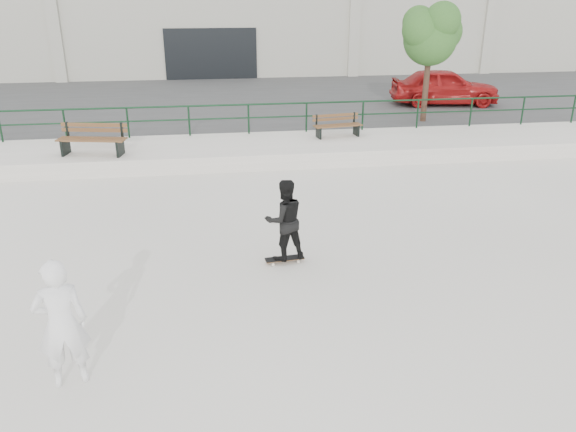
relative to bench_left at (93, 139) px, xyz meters
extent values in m
plane|color=#B2ADA2|center=(3.80, -8.84, -0.96)|extent=(120.00, 120.00, 0.00)
cube|color=beige|center=(3.80, 0.66, -0.71)|extent=(30.00, 3.00, 0.50)
cube|color=#3D3D3D|center=(3.80, 9.16, -0.71)|extent=(60.00, 14.00, 0.50)
cylinder|color=#12321C|center=(3.80, 1.96, 0.54)|extent=(28.00, 0.06, 0.06)
cylinder|color=#12321C|center=(3.80, 1.96, 0.09)|extent=(28.00, 0.05, 0.05)
cylinder|color=#12321C|center=(-3.20, 1.96, 0.04)|extent=(0.06, 0.06, 1.00)
cylinder|color=#12321C|center=(-1.20, 1.96, 0.04)|extent=(0.06, 0.06, 1.00)
cylinder|color=#12321C|center=(0.80, 1.96, 0.04)|extent=(0.06, 0.06, 1.00)
cylinder|color=#12321C|center=(2.80, 1.96, 0.04)|extent=(0.06, 0.06, 1.00)
cylinder|color=#12321C|center=(4.80, 1.96, 0.04)|extent=(0.06, 0.06, 1.00)
cylinder|color=#12321C|center=(6.80, 1.96, 0.04)|extent=(0.06, 0.06, 1.00)
cylinder|color=#12321C|center=(8.80, 1.96, 0.04)|extent=(0.06, 0.06, 1.00)
cylinder|color=#12321C|center=(10.80, 1.96, 0.04)|extent=(0.06, 0.06, 1.00)
cylinder|color=#12321C|center=(12.80, 1.96, 0.04)|extent=(0.06, 0.06, 1.00)
cylinder|color=#12321C|center=(14.80, 1.96, 0.04)|extent=(0.06, 0.06, 1.00)
cylinder|color=#12321C|center=(16.80, 1.96, 0.04)|extent=(0.06, 0.06, 1.00)
cube|color=#B7B5A4|center=(3.80, 23.16, 3.04)|extent=(44.00, 16.00, 8.00)
cube|color=black|center=(3.80, 15.11, 0.64)|extent=(5.00, 0.15, 3.20)
cube|color=#B7B5A4|center=(-4.20, 15.06, 2.14)|extent=(0.60, 0.25, 6.20)
cube|color=#B7B5A4|center=(11.80, 15.06, 2.14)|extent=(0.60, 0.25, 6.20)
cube|color=#B7B5A4|center=(19.80, 15.06, 2.14)|extent=(0.60, 0.25, 6.20)
cube|color=brown|center=(-0.06, -0.27, 0.02)|extent=(1.99, 0.55, 0.04)
cube|color=brown|center=(-0.01, -0.07, 0.02)|extent=(1.99, 0.55, 0.04)
cube|color=brown|center=(0.03, 0.13, 0.02)|extent=(1.99, 0.55, 0.04)
cube|color=brown|center=(0.05, 0.21, 0.23)|extent=(1.97, 0.46, 0.11)
cube|color=brown|center=(0.05, 0.21, 0.39)|extent=(1.97, 0.46, 0.11)
cube|color=black|center=(-0.83, 0.10, -0.22)|extent=(0.18, 0.56, 0.47)
cube|color=black|center=(-0.77, 0.39, 0.23)|extent=(0.08, 0.07, 0.47)
cube|color=black|center=(0.80, -0.24, -0.22)|extent=(0.18, 0.56, 0.47)
cube|color=black|center=(0.86, 0.04, 0.23)|extent=(0.08, 0.07, 0.47)
cube|color=brown|center=(7.73, 0.93, -0.07)|extent=(1.62, 0.34, 0.04)
cube|color=brown|center=(7.71, 1.09, -0.07)|extent=(1.62, 0.34, 0.04)
cube|color=brown|center=(7.68, 1.25, -0.07)|extent=(1.62, 0.34, 0.04)
cube|color=brown|center=(7.67, 1.32, 0.10)|extent=(1.61, 0.27, 0.09)
cube|color=brown|center=(7.67, 1.32, 0.23)|extent=(1.61, 0.27, 0.09)
cube|color=black|center=(7.04, 0.99, -0.27)|extent=(0.12, 0.45, 0.38)
cube|color=black|center=(7.00, 1.22, 0.10)|extent=(0.06, 0.05, 0.38)
cube|color=black|center=(8.38, 1.19, -0.27)|extent=(0.12, 0.45, 0.38)
cube|color=black|center=(8.34, 1.42, 0.10)|extent=(0.06, 0.05, 0.38)
cylinder|color=#4D3626|center=(11.45, 3.04, 0.82)|extent=(0.21, 0.21, 2.55)
sphere|color=#26551F|center=(11.45, 3.04, 2.52)|extent=(1.91, 1.91, 1.91)
sphere|color=#26551F|center=(11.98, 3.36, 2.73)|extent=(1.49, 1.49, 1.49)
sphere|color=#26551F|center=(11.02, 2.83, 2.84)|extent=(1.38, 1.38, 1.38)
sphere|color=#26551F|center=(11.66, 2.62, 3.15)|extent=(1.27, 1.27, 1.27)
sphere|color=#26551F|center=(11.13, 3.47, 3.05)|extent=(1.17, 1.17, 1.17)
imported|color=#A71414|center=(13.50, 6.08, 0.31)|extent=(4.72, 2.46, 1.53)
cube|color=black|center=(4.79, -6.96, -0.87)|extent=(0.80, 0.28, 0.02)
cube|color=brown|center=(4.79, -6.96, -0.89)|extent=(0.80, 0.28, 0.01)
cube|color=#A7A7AC|center=(4.53, -6.99, -0.91)|extent=(0.08, 0.17, 0.03)
cube|color=#A7A7AC|center=(5.05, -6.94, -0.91)|extent=(0.08, 0.17, 0.03)
cylinder|color=beige|center=(4.54, -7.08, -0.93)|extent=(0.06, 0.03, 0.06)
cylinder|color=beige|center=(4.52, -6.89, -0.93)|extent=(0.06, 0.03, 0.06)
cylinder|color=beige|center=(5.06, -7.03, -0.93)|extent=(0.06, 0.03, 0.06)
cylinder|color=beige|center=(5.04, -6.84, -0.93)|extent=(0.06, 0.03, 0.06)
imported|color=black|center=(4.79, -6.96, -0.04)|extent=(0.91, 0.78, 1.64)
imported|color=white|center=(1.34, -10.21, -0.01)|extent=(0.78, 0.61, 1.89)
camera|label=1|loc=(3.41, -16.96, 4.10)|focal=35.00mm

